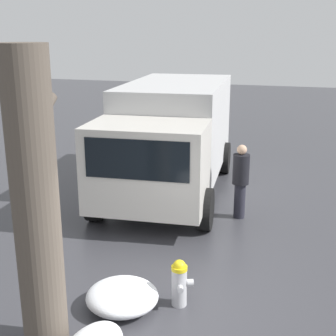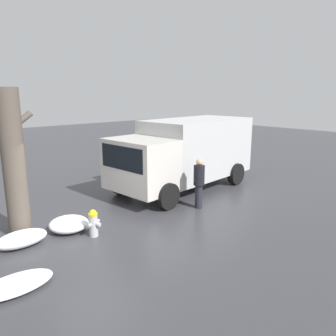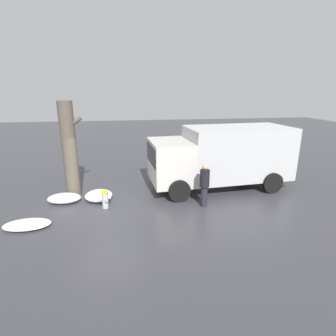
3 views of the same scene
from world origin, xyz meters
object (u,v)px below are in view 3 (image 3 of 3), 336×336
(delivery_truck, at_px, (222,155))
(fire_hydrant, at_px, (105,198))
(tree_trunk, at_px, (70,150))
(pedestrian, at_px, (204,184))

(delivery_truck, bearing_deg, fire_hydrant, 103.04)
(tree_trunk, bearing_deg, delivery_truck, 1.02)
(fire_hydrant, xyz_separation_m, delivery_truck, (5.13, 1.58, 1.12))
(delivery_truck, xyz_separation_m, pedestrian, (-1.39, -1.98, -0.60))
(tree_trunk, xyz_separation_m, pedestrian, (5.14, -1.86, -1.06))
(delivery_truck, height_order, pedestrian, delivery_truck)
(tree_trunk, height_order, pedestrian, tree_trunk)
(tree_trunk, xyz_separation_m, delivery_truck, (6.53, 0.12, -0.46))
(fire_hydrant, distance_m, delivery_truck, 5.49)
(tree_trunk, relative_size, pedestrian, 2.34)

